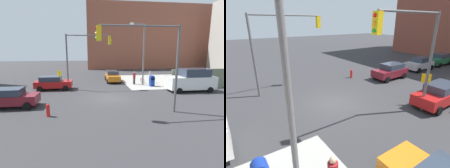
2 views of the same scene
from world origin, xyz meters
The scene contains 10 objects.
ground_plane centered at (0.00, 0.00, 0.00)m, with size 120.00×120.00×0.00m, color #333335.
traffic_signal_nw_corner centered at (-2.45, 4.50, 4.63)m, with size 5.39×0.36×6.50m.
traffic_signal_se_corner centered at (2.14, -4.50, 4.67)m, with size 6.13×0.36×6.50m.
street_lamp_corner centered at (4.89, 5.59, 4.70)m, with size 2.37×1.63×8.00m.
warning_sign_two_way centered at (-5.40, 3.97, 1.64)m, with size 0.48×0.48×2.40m.
fire_hydrant centered at (-5.00, -4.20, 0.49)m, with size 0.26×0.26×0.94m.
hatchback_maroon centered at (-8.40, -1.68, 0.84)m, with size 3.95×2.02×1.62m.
hatchback_red centered at (-6.29, 4.63, 0.84)m, with size 4.28×2.02×1.62m.
sedan_silver centered at (-14.38, -1.99, 0.84)m, with size 4.01×2.02×1.62m.
hatchback_green centered at (-19.15, -1.96, 0.84)m, with size 4.10×2.02×1.62m.
Camera 2 is at (6.57, 10.32, 5.92)m, focal length 28.00 mm.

